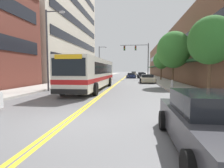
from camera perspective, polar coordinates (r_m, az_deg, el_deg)
The scene contains 21 objects.
ground_plane at distance 43.24m, azimuth 4.07°, elevation 2.11°, with size 240.00×240.00×0.00m, color slate.
sidewalk_left at distance 44.23m, azimuth -5.20°, elevation 2.27°, with size 3.26×106.00×0.17m.
sidewalk_right at distance 43.41m, azimuth 13.51°, elevation 2.12°, with size 3.26×106.00×0.17m.
centre_line at distance 43.24m, azimuth 4.07°, elevation 2.11°, with size 0.34×106.00×0.01m.
office_tower_left at distance 41.18m, azimuth -18.89°, elevation 17.49°, with size 12.08×28.49×22.47m.
storefront_row_right at distance 44.47m, azimuth 21.23°, elevation 7.94°, with size 9.10×68.00×9.41m.
city_bus at distance 17.46m, azimuth -6.46°, elevation 3.78°, with size 2.85×12.40×2.94m.
car_black_parked_left_near at distance 35.52m, azimuth -3.64°, elevation 2.55°, with size 2.13×4.82×1.30m.
car_dark_grey_parked_right_foreground at distance 4.88m, azimuth 29.61°, elevation -11.37°, with size 2.00×4.62×1.39m.
car_slate_blue_parked_right_mid at distance 49.35m, azimuth 9.48°, elevation 3.06°, with size 2.20×4.35×1.27m.
car_charcoal_parked_right_far at distance 41.54m, azimuth 9.82°, elevation 2.74°, with size 2.16×4.52×1.21m.
car_champagne_parked_right_end at distance 26.64m, azimuth 11.46°, elevation 1.69°, with size 2.21×4.75×1.24m.
car_beige_moving_lead at distance 62.05m, azimuth 7.09°, elevation 3.43°, with size 1.99×4.24×1.31m.
car_navy_moving_second at distance 41.18m, azimuth 6.31°, elevation 2.75°, with size 2.17×4.37×1.18m.
traffic_signal_mast at distance 36.54m, azimuth 8.83°, elevation 9.70°, with size 5.77×0.38×7.30m.
street_lamp_left_near at distance 16.93m, azimuth -19.69°, elevation 12.35°, with size 1.82×0.28×7.19m.
street_lamp_left_far at distance 39.03m, azimuth -3.84°, elevation 8.00°, with size 1.77×0.28×7.06m.
street_tree_right_near at distance 11.39m, azimuth 29.50°, elevation 12.23°, with size 2.43×2.43×4.73m.
street_tree_right_mid at distance 21.19m, azimuth 19.48°, elevation 10.47°, with size 3.73×3.73×6.05m.
street_tree_right_far at distance 32.43m, azimuth 15.81°, elevation 7.50°, with size 2.82×2.82×5.02m.
fire_hydrant at distance 17.01m, azimuth 19.04°, elevation -0.11°, with size 0.31×0.23×0.84m.
Camera 1 is at (2.51, -6.13, 1.94)m, focal length 28.00 mm.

